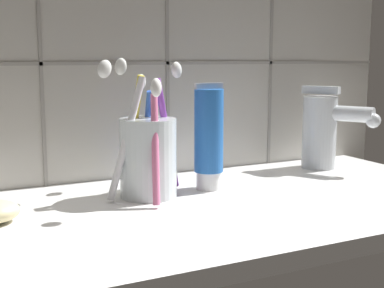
{
  "coord_description": "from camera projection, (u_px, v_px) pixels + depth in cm",
  "views": [
    {
      "loc": [
        -30.89,
        -56.83,
        19.9
      ],
      "look_at": [
        -1.54,
        2.52,
        9.13
      ],
      "focal_mm": 50.0,
      "sensor_mm": 36.0,
      "label": 1
    }
  ],
  "objects": [
    {
      "name": "sink_counter",
      "position": [
        212.0,
        210.0,
        0.67
      ],
      "size": [
        74.92,
        36.77,
        2.0
      ],
      "primitive_type": "cube",
      "color": "white",
      "rests_on": "ground"
    },
    {
      "name": "tile_wall_backsplash",
      "position": [
        153.0,
        22.0,
        0.79
      ],
      "size": [
        84.92,
        1.72,
        50.11
      ],
      "color": "#B7B2A8",
      "rests_on": "ground"
    },
    {
      "name": "toothbrush_cup",
      "position": [
        148.0,
        153.0,
        0.69
      ],
      "size": [
        13.54,
        15.28,
        17.97
      ],
      "color": "silver",
      "rests_on": "sink_counter"
    },
    {
      "name": "toothpaste_tube",
      "position": [
        209.0,
        137.0,
        0.72
      ],
      "size": [
        4.14,
        3.95,
        14.51
      ],
      "color": "white",
      "rests_on": "sink_counter"
    },
    {
      "name": "sink_faucet",
      "position": [
        324.0,
        129.0,
        0.86
      ],
      "size": [
        8.12,
        11.46,
        13.31
      ],
      "rotation": [
        0.0,
        0.0,
        -1.05
      ],
      "color": "silver",
      "rests_on": "sink_counter"
    }
  ]
}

